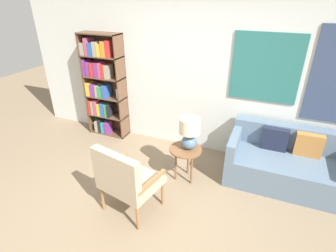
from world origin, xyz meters
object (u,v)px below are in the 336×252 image
object	(u,v)px
bookshelf	(102,84)
side_table	(186,152)
couch	(287,163)
armchair	(125,178)
table_lamp	(190,132)

from	to	relation	value
bookshelf	side_table	size ratio (longest dim) A/B	3.58
bookshelf	couch	xyz separation A→B (m)	(3.29, -0.27, -0.69)
armchair	table_lamp	xyz separation A→B (m)	(0.49, 0.95, 0.25)
side_table	table_lamp	bearing A→B (deg)	40.63
bookshelf	side_table	world-z (taller)	bookshelf
armchair	side_table	distance (m)	1.03
side_table	table_lamp	distance (m)	0.33
bookshelf	armchair	size ratio (longest dim) A/B	2.00
armchair	side_table	world-z (taller)	armchair
armchair	couch	size ratio (longest dim) A/B	0.58
armchair	side_table	bearing A→B (deg)	63.73
couch	table_lamp	size ratio (longest dim) A/B	3.56
bookshelf	table_lamp	distance (m)	2.10
couch	table_lamp	bearing A→B (deg)	-159.57
bookshelf	armchair	distance (m)	2.30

